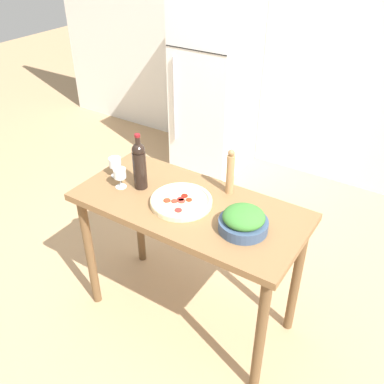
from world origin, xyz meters
TOP-DOWN VIEW (x-y plane):
  - ground_plane at (0.00, 0.00)m, footprint 14.00×14.00m
  - wall_back at (0.00, 2.20)m, footprint 6.40×0.08m
  - refrigerator at (-0.88, 1.80)m, footprint 0.61×0.73m
  - prep_counter at (0.00, 0.00)m, footprint 1.31×0.62m
  - wine_bottle at (-0.33, -0.01)m, footprint 0.08×0.08m
  - wine_glass_near at (-0.43, -0.07)m, footprint 0.07×0.07m
  - wine_glass_far at (-0.54, 0.01)m, footprint 0.07×0.07m
  - pepper_mill at (0.13, 0.22)m, footprint 0.05×0.05m
  - salad_bowl at (0.36, -0.04)m, footprint 0.25×0.25m
  - homemade_pizza at (-0.04, -0.02)m, footprint 0.34×0.34m

SIDE VIEW (x-z plane):
  - ground_plane at x=0.00m, z-range 0.00..0.00m
  - prep_counter at x=0.00m, z-range 0.32..1.20m
  - refrigerator at x=-0.88m, z-range 0.00..1.76m
  - homemade_pizza at x=-0.04m, z-range 0.89..0.92m
  - salad_bowl at x=0.36m, z-range 0.88..1.01m
  - wine_glass_near at x=-0.43m, z-range 0.91..1.03m
  - wine_glass_far at x=-0.54m, z-range 0.91..1.03m
  - pepper_mill at x=0.13m, z-range 0.88..1.16m
  - wine_bottle at x=-0.33m, z-range 0.87..1.21m
  - wall_back at x=0.00m, z-range 0.00..2.60m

